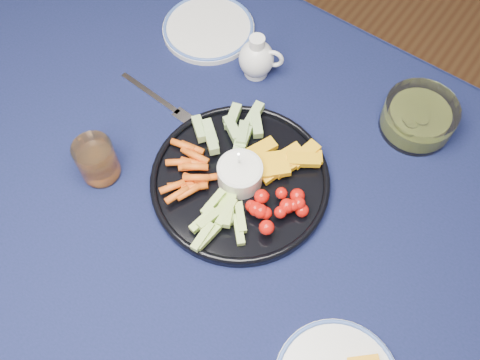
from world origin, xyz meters
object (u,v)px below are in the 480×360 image
Objects in this scene: dining_table at (208,229)px; pickle_bowl at (418,118)px; creamer_pitcher at (257,58)px; side_plate_extra at (208,28)px; juice_tumbler at (97,162)px; crudite_platter at (239,178)px.

pickle_bowl reaches higher than dining_table.
creamer_pitcher reaches higher than dining_table.
dining_table is at bearing -52.76° from side_plate_extra.
dining_table is 20.02× the size of juice_tumbler.
juice_tumbler reaches higher than pickle_bowl.
crudite_platter is 2.36× the size of pickle_bowl.
crudite_platter is 0.26m from creamer_pitcher.
creamer_pitcher is at bearing 109.41° from dining_table.
dining_table is at bearing -119.79° from pickle_bowl.
pickle_bowl is (0.32, 0.07, -0.01)m from creamer_pitcher.
juice_tumbler is (-0.41, -0.43, 0.01)m from pickle_bowl.
side_plate_extra is (-0.47, -0.04, -0.02)m from pickle_bowl.
side_plate_extra is (-0.15, 0.03, -0.03)m from creamer_pitcher.
pickle_bowl is 0.70× the size of side_plate_extra.
pickle_bowl is (0.21, 0.37, 0.12)m from dining_table.
dining_table is 5.21× the size of crudite_platter.
juice_tumbler is at bearing -164.93° from dining_table.
juice_tumbler is at bearing -104.35° from creamer_pitcher.
crudite_platter is at bearing -123.65° from pickle_bowl.
dining_table is 0.35m from creamer_pitcher.
side_plate_extra is (-0.26, 0.34, 0.10)m from dining_table.
creamer_pitcher is 0.16m from side_plate_extra.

